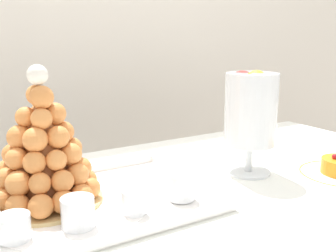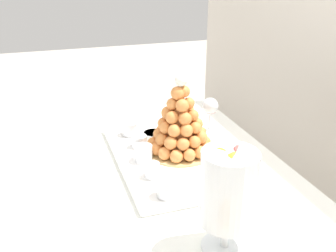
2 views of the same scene
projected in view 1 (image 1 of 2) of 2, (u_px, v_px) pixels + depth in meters
The scene contains 9 objects.
backdrop_wall at pixel (43, 12), 1.81m from camera, with size 4.80×0.10×2.50m, color silver.
buffet_table at pixel (182, 232), 0.96m from camera, with size 1.64×0.85×0.79m.
serving_tray at pixel (66, 209), 0.84m from camera, with size 0.62×0.38×0.02m.
croquembouche at pixel (43, 153), 0.84m from camera, with size 0.24×0.24×0.30m.
dessert_cup_mid_left at pixel (14, 228), 0.71m from camera, with size 0.06×0.06×0.05m.
dessert_cup_centre at pixel (78, 213), 0.75m from camera, with size 0.06×0.06×0.06m.
dessert_cup_mid_right at pixel (134, 203), 0.81m from camera, with size 0.05×0.05×0.05m.
dessert_cup_right at pixel (181, 188), 0.88m from camera, with size 0.06×0.06×0.06m.
macaron_goblet at pixel (251, 111), 1.03m from camera, with size 0.14×0.14×0.28m.
Camera 1 is at (-0.48, -0.74, 1.16)m, focal length 42.74 mm.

